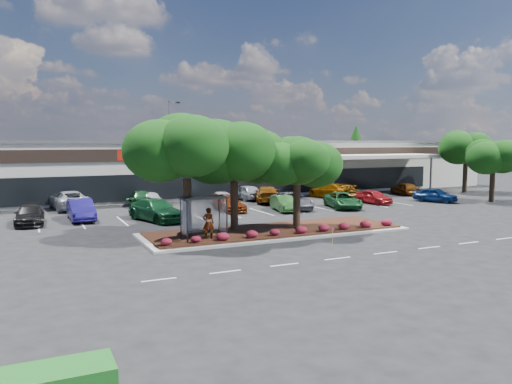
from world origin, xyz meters
name	(u,v)px	position (x,y,z in m)	size (l,w,h in m)	color
ground	(333,241)	(0.00, 0.00, 0.00)	(160.00, 160.00, 0.00)	black
retail_store	(179,166)	(0.06, 33.91, 3.15)	(80.40, 25.20, 6.25)	white
landscape_island	(275,231)	(-2.00, 4.00, 0.12)	(18.00, 6.00, 0.26)	#ACACA7
lane_markings	(259,218)	(-0.14, 10.42, 0.01)	(33.12, 20.06, 0.01)	silver
shrub_row	(290,230)	(-2.00, 1.90, 0.51)	(17.00, 0.80, 0.50)	maroon
bus_shelter	(203,205)	(-7.50, 2.95, 2.31)	(2.75, 1.55, 2.59)	black
island_tree_west	(187,173)	(-8.00, 4.50, 4.21)	(7.20, 7.20, 7.89)	#0B330C
island_tree_mid	(234,175)	(-4.50, 5.20, 3.92)	(6.60, 6.60, 7.32)	#0B330C
island_tree_east	(297,181)	(-0.50, 3.70, 3.51)	(5.80, 5.80, 6.50)	#0B330C
tree_east_near	(493,170)	(26.00, 10.00, 3.25)	(5.60, 5.60, 6.51)	#0B330C
tree_east_far	(466,161)	(31.00, 18.00, 3.81)	(6.40, 6.40, 7.62)	#0B330C
conifer_north_east	(356,151)	(34.00, 44.00, 4.50)	(3.96, 3.96, 9.00)	#0B330C
person_waiting	(208,223)	(-7.21, 2.82, 1.21)	(0.70, 0.46, 1.91)	#594C47
light_pole	(171,154)	(-2.53, 28.00, 4.72)	(1.43, 0.50, 10.60)	#ACACA7
survey_stake	(333,234)	(-0.72, -1.00, 0.67)	(0.08, 0.14, 1.05)	#9E8252
car_0	(30,215)	(-17.02, 14.74, 0.71)	(2.00, 4.92, 1.43)	black
car_1	(81,210)	(-13.35, 15.26, 0.83)	(1.76, 5.05, 1.66)	navy
car_2	(156,210)	(-8.04, 12.49, 0.84)	(2.35, 5.79, 1.68)	#154D26
car_3	(229,204)	(-0.91, 15.03, 0.68)	(1.90, 4.66, 1.35)	#642309
car_4	(292,201)	(4.79, 13.83, 0.76)	(2.54, 5.50, 1.53)	#5B5D64
car_5	(284,203)	(3.49, 12.94, 0.69)	(1.46, 4.19, 1.38)	#23511F
car_6	(343,200)	(9.38, 12.39, 0.73)	(2.42, 5.25, 1.46)	#1A5225
car_7	(374,197)	(14.05, 13.82, 0.70)	(1.65, 4.09, 1.39)	maroon
car_8	(436,195)	(20.65, 12.28, 0.73)	(1.73, 4.29, 1.46)	navy
car_9	(69,200)	(-13.65, 22.29, 0.85)	(2.83, 6.15, 1.71)	#979BA3
car_10	(141,198)	(-7.24, 21.79, 0.81)	(1.92, 4.78, 1.63)	#194525
car_11	(149,199)	(-6.57, 21.32, 0.73)	(1.73, 4.31, 1.47)	silver
car_12	(221,198)	(-0.13, 19.04, 0.72)	(1.71, 4.25, 1.45)	#AEB0BA
car_13	(246,192)	(3.89, 22.24, 0.81)	(1.90, 4.73, 1.61)	#A3AAAF
car_14	(267,194)	(4.93, 19.33, 0.83)	(2.31, 5.69, 1.65)	brown
car_15	(340,191)	(13.64, 19.06, 0.86)	(2.03, 5.05, 1.72)	#633D0D
car_16	(331,191)	(12.86, 19.62, 0.82)	(2.30, 5.66, 1.64)	#804603
car_17	(405,189)	(22.48, 18.88, 0.72)	(1.71, 4.25, 1.45)	brown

